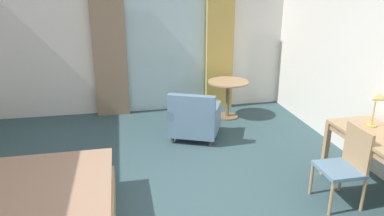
# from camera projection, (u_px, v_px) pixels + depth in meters

# --- Properties ---
(ground) EXTENTS (6.10, 7.40, 0.10)m
(ground) POSITION_uv_depth(u_px,v_px,m) (168.00, 216.00, 3.85)
(ground) COLOR #334C51
(wall_back) EXTENTS (5.70, 0.12, 2.58)m
(wall_back) POSITION_uv_depth(u_px,v_px,m) (142.00, 43.00, 6.60)
(wall_back) COLOR silver
(wall_back) RESTS_ON ground
(balcony_glass_door) EXTENTS (1.59, 0.02, 2.27)m
(balcony_glass_door) POSITION_uv_depth(u_px,v_px,m) (166.00, 51.00, 6.66)
(balcony_glass_door) COLOR silver
(balcony_glass_door) RESTS_ON ground
(curtain_panel_left) EXTENTS (0.59, 0.10, 2.45)m
(curtain_panel_left) POSITION_uv_depth(u_px,v_px,m) (110.00, 50.00, 6.35)
(curtain_panel_left) COLOR #897056
(curtain_panel_left) RESTS_ON ground
(curtain_panel_right) EXTENTS (0.52, 0.10, 2.45)m
(curtain_panel_right) POSITION_uv_depth(u_px,v_px,m) (220.00, 46.00, 6.73)
(curtain_panel_right) COLOR tan
(curtain_panel_right) RESTS_ON ground
(desk_chair) EXTENTS (0.42, 0.45, 0.88)m
(desk_chair) POSITION_uv_depth(u_px,v_px,m) (346.00, 162.00, 3.87)
(desk_chair) COLOR slate
(desk_chair) RESTS_ON ground
(desk_lamp) EXTENTS (0.19, 0.24, 0.48)m
(desk_lamp) POSITION_uv_depth(u_px,v_px,m) (378.00, 100.00, 3.96)
(desk_lamp) COLOR tan
(desk_lamp) RESTS_ON writing_desk
(armchair_by_window) EXTENTS (0.94, 0.94, 0.79)m
(armchair_by_window) POSITION_uv_depth(u_px,v_px,m) (195.00, 119.00, 5.58)
(armchair_by_window) COLOR slate
(armchair_by_window) RESTS_ON ground
(round_cafe_table) EXTENTS (0.73, 0.73, 0.68)m
(round_cafe_table) POSITION_uv_depth(u_px,v_px,m) (228.00, 90.00, 6.44)
(round_cafe_table) COLOR tan
(round_cafe_table) RESTS_ON ground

